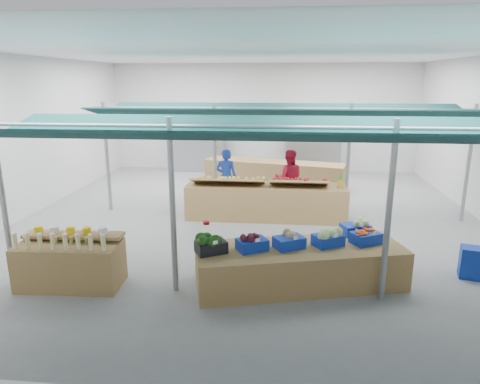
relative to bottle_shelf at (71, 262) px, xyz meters
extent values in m
plane|color=slate|center=(2.89, 3.99, -0.43)|extent=(13.00, 13.00, 0.00)
plane|color=silver|center=(2.89, 3.99, 3.77)|extent=(13.00, 13.00, 0.00)
plane|color=silver|center=(2.89, 10.49, 1.67)|extent=(12.00, 0.00, 12.00)
plane|color=silver|center=(-3.11, 3.99, 1.67)|extent=(0.00, 13.00, 13.00)
cylinder|color=gray|center=(-1.11, -0.01, 1.07)|extent=(0.10, 0.10, 3.00)
cylinder|color=gray|center=(-1.11, 4.49, 1.07)|extent=(0.10, 0.10, 3.00)
cylinder|color=gray|center=(1.89, -0.01, 1.07)|extent=(0.10, 0.10, 3.00)
cylinder|color=gray|center=(1.89, 4.49, 1.07)|extent=(0.10, 0.10, 3.00)
cylinder|color=gray|center=(5.39, -0.01, 1.07)|extent=(0.10, 0.10, 3.00)
cylinder|color=gray|center=(5.39, 4.49, 1.07)|extent=(0.10, 0.10, 3.00)
cylinder|color=gray|center=(8.39, 4.49, 1.07)|extent=(0.10, 0.10, 3.00)
cylinder|color=gray|center=(3.64, -0.01, 2.42)|extent=(10.00, 0.06, 0.06)
cylinder|color=gray|center=(3.64, 4.49, 2.42)|extent=(10.00, 0.06, 0.06)
cube|color=#0A2D2B|center=(3.64, -0.66, 2.35)|extent=(9.50, 1.28, 0.30)
cube|color=#0A2D2B|center=(3.64, 0.64, 2.35)|extent=(9.50, 1.28, 0.30)
cube|color=#0A2D2B|center=(3.64, 3.84, 2.35)|extent=(9.50, 1.28, 0.30)
cube|color=#0A2D2B|center=(3.64, 5.14, 2.35)|extent=(9.50, 1.28, 0.30)
cube|color=#B23F33|center=(0.39, 9.99, 0.57)|extent=(2.00, 0.50, 2.00)
cube|color=#B23F33|center=(4.89, 9.99, 0.57)|extent=(2.00, 0.50, 2.00)
cube|color=olive|center=(0.00, -0.04, -0.04)|extent=(1.81, 0.87, 0.79)
cube|color=#997247|center=(-0.01, 0.21, 0.43)|extent=(1.79, 0.42, 0.06)
cube|color=olive|center=(4.04, 0.43, -0.08)|extent=(3.84, 2.10, 0.71)
cube|color=olive|center=(3.28, 4.18, 0.01)|extent=(4.17, 1.00, 0.89)
cube|color=olive|center=(3.40, 7.78, 0.00)|extent=(4.87, 2.05, 0.86)
cube|color=#0F2EA3|center=(7.26, 1.00, -0.14)|extent=(0.56, 0.46, 0.59)
imported|color=#18359E|center=(2.08, 5.28, 0.40)|extent=(0.61, 0.40, 1.67)
imported|color=maroon|center=(3.88, 5.28, 0.40)|extent=(0.81, 0.63, 1.67)
cube|color=black|center=(2.52, 0.03, 0.38)|extent=(0.61, 0.55, 0.20)
cube|color=white|center=(2.62, -0.16, 0.54)|extent=(0.07, 0.05, 0.06)
cube|color=#0F2EA3|center=(3.20, 0.21, 0.38)|extent=(0.61, 0.55, 0.20)
cube|color=white|center=(3.31, 0.02, 0.54)|extent=(0.07, 0.05, 0.06)
cube|color=#0F2EA3|center=(3.84, 0.37, 0.38)|extent=(0.61, 0.55, 0.20)
cube|color=white|center=(3.95, 0.18, 0.54)|extent=(0.07, 0.05, 0.06)
cube|color=#0F2EA3|center=(4.53, 0.55, 0.38)|extent=(0.61, 0.55, 0.20)
cube|color=white|center=(4.63, 0.36, 0.54)|extent=(0.07, 0.05, 0.06)
cube|color=#0F2EA3|center=(5.21, 0.73, 0.38)|extent=(0.61, 0.55, 0.20)
cube|color=white|center=(5.32, 0.54, 0.54)|extent=(0.07, 0.05, 0.06)
sphere|color=brown|center=(2.40, -0.13, 0.52)|extent=(0.09, 0.09, 0.09)
sphere|color=brown|center=(2.35, -0.15, 0.56)|extent=(0.06, 0.06, 0.06)
cylinder|color=#AA0B15|center=(2.37, 0.43, 0.67)|extent=(0.12, 0.12, 0.05)
cube|color=white|center=(2.37, 0.37, 0.45)|extent=(0.10, 0.01, 0.07)
cube|color=#997247|center=(2.29, 4.08, 0.58)|extent=(1.90, 0.68, 0.26)
cube|color=#997247|center=(4.12, 4.08, 0.58)|extent=(1.50, 0.68, 0.26)
cylinder|color=#8C6019|center=(5.17, 4.08, 0.57)|extent=(0.14, 0.14, 0.22)
cone|color=#26661E|center=(5.17, 4.08, 0.76)|extent=(0.12, 0.12, 0.18)
cube|color=#0F2EA3|center=(5.10, 1.18, 0.38)|extent=(0.59, 0.50, 0.20)
cube|color=white|center=(5.17, 0.97, 0.54)|extent=(0.08, 0.04, 0.06)
camera|label=1|loc=(3.68, -6.67, 3.12)|focal=32.00mm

